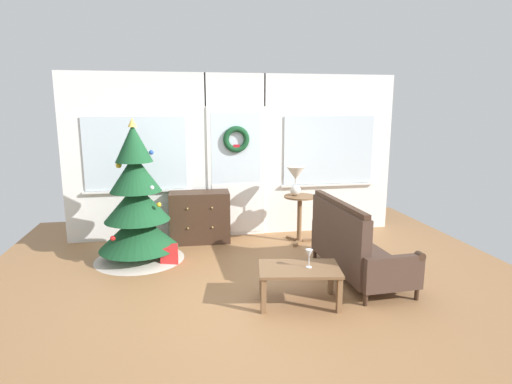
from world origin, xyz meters
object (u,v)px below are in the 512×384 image
Objects in this scene: coffee_table at (299,273)px; gift_box at (169,254)px; dresser_cabinet at (200,217)px; christmas_tree at (137,210)px; settee_sofa at (352,247)px; wine_glass at (309,254)px; table_lamp at (296,177)px; side_table at (300,209)px.

gift_box is at bearing 133.41° from coffee_table.
gift_box is at bearing -118.13° from dresser_cabinet.
christmas_tree is 0.74m from gift_box.
wine_glass is (-0.73, -0.57, 0.16)m from settee_sofa.
table_lamp is at bearing -9.95° from dresser_cabinet.
table_lamp is 2.21m from coffee_table.
settee_sofa is at bearing -78.18° from table_lamp.
christmas_tree is 9.77× the size of wine_glass.
table_lamp reaches higher than gift_box.
wine_glass is at bearing -141.60° from settee_sofa.
dresser_cabinet is at bearing 36.59° from christmas_tree.
table_lamp is at bearing 146.31° from side_table.
wine_glass reaches higher than coffee_table.
table_lamp reaches higher than settee_sofa.
side_table reaches higher than wine_glass.
table_lamp is at bearing 75.82° from coffee_table.
wine_glass is at bearing -7.04° from coffee_table.
settee_sofa is 1.78× the size of coffee_table.
gift_box is at bearing 158.03° from settee_sofa.
christmas_tree is 8.29× the size of gift_box.
side_table is 2.06m from gift_box.
dresser_cabinet is 1.00× the size of coffee_table.
gift_box is (-2.19, 0.89, -0.26)m from settee_sofa.
side_table is at bearing 15.83° from gift_box.
settee_sofa is at bearing -80.16° from side_table.
table_lamp reaches higher than side_table.
settee_sofa is at bearing -44.75° from dresser_cabinet.
dresser_cabinet is 2.07× the size of table_lamp.
dresser_cabinet reaches higher than side_table.
dresser_cabinet is at bearing 168.96° from side_table.
christmas_tree is 2.38m from side_table.
side_table is at bearing 76.68° from wine_glass.
christmas_tree reaches higher than side_table.
christmas_tree is 2.84m from settee_sofa.
side_table is (-0.25, 1.44, 0.14)m from settee_sofa.
wine_glass is at bearing -44.83° from gift_box.
christmas_tree is at bearing 152.50° from gift_box.
dresser_cabinet is 0.99m from gift_box.
side_table is (2.35, 0.34, -0.18)m from christmas_tree.
christmas_tree is 4.33× the size of table_lamp.
coffee_table is (1.77, -1.66, -0.36)m from christmas_tree.
settee_sofa reaches higher than coffee_table.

